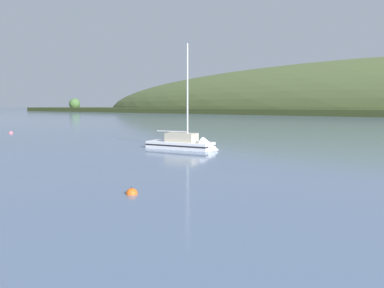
# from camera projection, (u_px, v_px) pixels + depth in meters

# --- Properties ---
(sailboat_near_mooring) EXTENTS (9.36, 3.37, 13.76)m
(sailboat_near_mooring) POSITION_uv_depth(u_px,v_px,m) (188.00, 146.00, 41.84)
(sailboat_near_mooring) COLOR white
(sailboat_near_mooring) RESTS_ON ground
(mooring_buoy_midchannel) EXTENTS (0.73, 0.73, 0.81)m
(mooring_buoy_midchannel) POSITION_uv_depth(u_px,v_px,m) (11.00, 133.00, 65.71)
(mooring_buoy_midchannel) COLOR #E06675
(mooring_buoy_midchannel) RESTS_ON ground
(mooring_buoy_off_fishing_boat) EXTENTS (0.71, 0.71, 0.79)m
(mooring_buoy_off_fishing_boat) POSITION_uv_depth(u_px,v_px,m) (132.00, 194.00, 20.77)
(mooring_buoy_off_fishing_boat) COLOR #EA5B19
(mooring_buoy_off_fishing_boat) RESTS_ON ground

